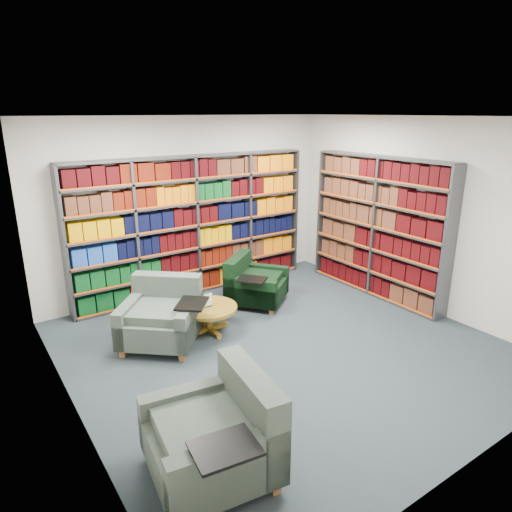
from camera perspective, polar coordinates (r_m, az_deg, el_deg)
room_shell at (r=5.40m, az=3.60°, el=1.95°), size 5.02×5.02×2.82m
bookshelf_back at (r=7.40m, az=-7.66°, el=3.74°), size 4.00×0.28×2.20m
bookshelf_right at (r=7.47m, az=15.00°, el=3.43°), size 0.28×2.50×2.20m
chair_teal_left at (r=6.03m, az=-11.56°, el=-7.49°), size 1.28×1.28×0.82m
chair_green_right at (r=7.06m, az=-0.48°, el=-3.62°), size 1.13×1.13×0.74m
chair_teal_front at (r=3.98m, az=-4.40°, el=-21.58°), size 1.07×1.18×0.86m
coffee_table at (r=6.20m, az=-5.95°, el=-6.91°), size 0.77×0.77×0.54m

